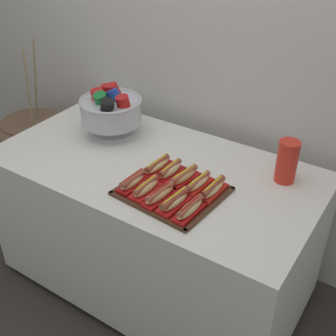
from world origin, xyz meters
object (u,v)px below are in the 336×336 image
Objects in this scene: hot_dog_2 at (160,195)px; cup_stack at (287,161)px; hot_dog_7 at (184,177)px; hot_dog_8 at (198,184)px; buffet_table at (155,225)px; hot_dog_6 at (170,171)px; punch_bowl at (111,110)px; hot_dog_5 at (157,166)px; hot_dog_0 at (133,182)px; hot_dog_3 at (175,201)px; hot_dog_1 at (146,188)px; hot_dog_9 at (213,189)px; serving_tray at (172,191)px; floor_vase at (40,165)px; hot_dog_4 at (190,209)px.

hot_dog_2 is 0.95× the size of cup_stack.
hot_dog_7 reaches higher than hot_dog_8.
hot_dog_6 is at bearing -22.06° from buffet_table.
punch_bowl is at bearing 159.33° from hot_dog_6.
hot_dog_2 is at bearing -130.67° from cup_stack.
hot_dog_5 is at bearing -23.36° from punch_bowl.
buffet_table is 8.60× the size of hot_dog_5.
hot_dog_7 is at bearing -15.89° from buffet_table.
hot_dog_6 is (0.09, 0.16, -0.00)m from hot_dog_0.
hot_dog_7 is at bearing 109.63° from hot_dog_3.
hot_dog_0 is at bearing -80.31° from buffet_table.
hot_dog_0 reaches higher than hot_dog_2.
hot_dog_1 is at bearing -4.82° from hot_dog_0.
hot_dog_2 is 1.01× the size of hot_dog_7.
hot_dog_0 is at bearing -156.01° from hot_dog_9.
hot_dog_1 is 1.04× the size of hot_dog_6.
hot_dog_5 is (0.01, 0.16, -0.00)m from hot_dog_0.
serving_tray is at bearing -136.17° from cup_stack.
floor_vase is at bearing 162.89° from hot_dog_3.
hot_dog_4 is 0.78m from punch_bowl.
floor_vase is 1.50m from hot_dog_9.
hot_dog_1 is at bearing -94.82° from hot_dog_6.
hot_dog_2 is 0.58× the size of punch_bowl.
hot_dog_0 reaches higher than hot_dog_8.
floor_vase is 2.63× the size of serving_tray.
hot_dog_0 is 0.23m from hot_dog_3.
hot_dog_0 reaches higher than serving_tray.
buffet_table is 7.94× the size of cup_stack.
cup_stack is (0.37, 0.43, 0.06)m from hot_dog_2.
hot_dog_0 is at bearing 175.18° from hot_dog_3.
hot_dog_7 reaches higher than hot_dog_4.
punch_bowl is (-0.48, 0.18, 0.10)m from hot_dog_6.
hot_dog_2 is 1.06× the size of hot_dog_8.
punch_bowl reaches higher than hot_dog_3.
hot_dog_2 is (0.15, -0.01, -0.00)m from hot_dog_0.
punch_bowl is at bearing 162.92° from hot_dog_8.
hot_dog_0 is at bearing 175.18° from hot_dog_2.
hot_dog_0 reaches higher than hot_dog_4.
hot_dog_0 is 0.17m from hot_dog_5.
cup_stack reaches higher than hot_dog_9.
hot_dog_6 is 0.91× the size of hot_dog_8.
hot_dog_3 is 0.28m from hot_dog_5.
hot_dog_4 reaches higher than hot_dog_8.
hot_dog_2 is at bearing 175.18° from hot_dog_3.
serving_tray is (1.24, -0.31, 0.47)m from floor_vase.
hot_dog_5 is 1.14× the size of hot_dog_6.
hot_dog_5 is at bearing 127.46° from hot_dog_2.
hot_dog_9 is (0.16, 0.07, 0.03)m from serving_tray.
cup_stack is at bearing 43.83° from serving_tray.
hot_dog_7 is at bearing -4.82° from hot_dog_6.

